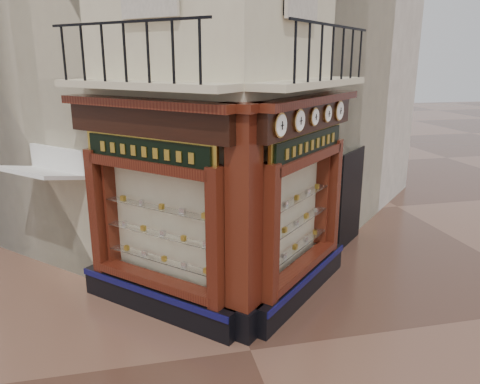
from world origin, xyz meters
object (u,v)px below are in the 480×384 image
object	(u,v)px
signboard_left	(147,151)
awning	(53,281)
signboard_right	(309,145)
corner_pilaster	(244,229)
clock_e	(339,111)
clock_c	(314,117)
clock_d	(327,114)
clock_b	(299,121)
clock_a	(280,125)

from	to	relation	value
signboard_left	awning	bearing A→B (deg)	3.76
signboard_right	corner_pilaster	bearing A→B (deg)	169.75
awning	signboard_right	bearing A→B (deg)	-155.14
clock_e	signboard_left	world-z (taller)	clock_e
awning	signboard_right	xyz separation A→B (m)	(5.03, -1.84, 3.10)
clock_c	signboard_right	bearing A→B (deg)	58.86
clock_d	signboard_left	xyz separation A→B (m)	(-3.38, -0.30, -0.52)
clock_e	clock_b	bearing A→B (deg)	-180.00
clock_d	clock_e	size ratio (longest dim) A/B	0.83
clock_e	signboard_right	distance (m)	1.27
clock_b	clock_e	bearing A→B (deg)	0.00
clock_c	clock_d	distance (m)	0.61
corner_pilaster	clock_b	world-z (taller)	corner_pilaster
clock_b	awning	world-z (taller)	clock_b
clock_c	signboard_left	world-z (taller)	clock_c
clock_e	clock_a	bearing A→B (deg)	-180.00
clock_d	signboard_right	xyz separation A→B (m)	(-0.46, -0.30, -0.52)
corner_pilaster	clock_c	size ratio (longest dim) A/B	12.07
corner_pilaster	signboard_right	bearing A→B (deg)	-10.25
clock_d	signboard_right	bearing A→B (deg)	168.44
clock_e	clock_c	bearing A→B (deg)	-180.00
clock_b	signboard_right	world-z (taller)	clock_b
clock_a	awning	world-z (taller)	clock_a
clock_a	clock_d	size ratio (longest dim) A/B	1.19
clock_a	signboard_left	bearing A→B (deg)	107.63
corner_pilaster	clock_c	world-z (taller)	corner_pilaster
corner_pilaster	clock_d	size ratio (longest dim) A/B	11.94
awning	clock_c	bearing A→B (deg)	-156.27
signboard_left	clock_b	bearing A→B (deg)	-147.79
corner_pilaster	awning	distance (m)	4.97
clock_c	clock_a	bearing A→B (deg)	-180.00
signboard_right	clock_c	bearing A→B (deg)	-121.14
corner_pilaster	awning	xyz separation A→B (m)	(-3.56, 2.86, -1.95)
clock_b	clock_e	world-z (taller)	clock_e
corner_pilaster	clock_a	xyz separation A→B (m)	(0.57, -0.04, 1.67)
signboard_right	signboard_left	bearing A→B (deg)	135.00
clock_a	signboard_right	size ratio (longest dim) A/B	0.19
clock_b	signboard_left	distance (m)	2.63
clock_b	clock_d	xyz separation A→B (m)	(0.87, 0.87, 0.00)
clock_a	clock_c	size ratio (longest dim) A/B	1.20
clock_d	awning	bearing A→B (deg)	119.33
clock_a	clock_c	xyz separation A→B (m)	(0.92, 0.92, 0.00)
signboard_right	clock_e	bearing A→B (deg)	-5.48
clock_b	clock_e	xyz separation A→B (m)	(1.31, 1.31, -0.00)
corner_pilaster	signboard_right	size ratio (longest dim) A/B	1.87
clock_e	signboard_right	world-z (taller)	clock_e
corner_pilaster	clock_d	distance (m)	2.87
clock_c	clock_e	distance (m)	1.22
clock_c	clock_d	bearing A→B (deg)	0.00
awning	signboard_right	size ratio (longest dim) A/B	0.80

